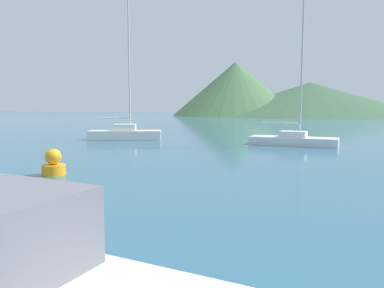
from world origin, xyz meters
The scene contains 5 objects.
sailboat_inner centered at (3.22, 26.07, 0.49)m, with size 5.58×2.19×11.41m.
sailboat_middle centered at (-8.89, 26.25, 0.56)m, with size 5.51×3.36×11.64m.
buoy_marker centered at (-4.56, 12.86, 0.40)m, with size 0.84×0.84×0.97m.
hill_west centered at (-13.94, 89.61, 6.33)m, with size 29.82×29.82×12.66m.
hill_central centered at (2.98, 95.82, 3.95)m, with size 51.29×51.29×7.90m.
Camera 1 is at (4.60, 1.55, 2.58)m, focal length 35.00 mm.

